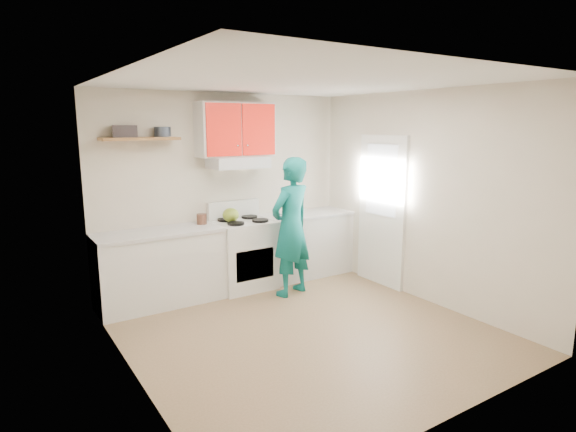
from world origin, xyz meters
TOP-DOWN VIEW (x-y plane):
  - floor at (0.00, 0.00)m, footprint 3.80×3.80m
  - ceiling at (0.00, 0.00)m, footprint 3.60×3.80m
  - back_wall at (0.00, 1.90)m, footprint 3.60×0.04m
  - front_wall at (0.00, -1.90)m, footprint 3.60×0.04m
  - left_wall at (-1.80, 0.00)m, footprint 0.04×3.80m
  - right_wall at (1.80, 0.00)m, footprint 0.04×3.80m
  - door at (1.78, 0.70)m, footprint 0.05×0.85m
  - door_glass at (1.75, 0.70)m, footprint 0.01×0.55m
  - counter_left at (-1.04, 1.60)m, footprint 1.52×0.60m
  - counter_right at (1.14, 1.60)m, footprint 1.32×0.60m
  - stove at (0.10, 1.57)m, footprint 0.76×0.65m
  - range_hood at (0.10, 1.68)m, footprint 0.76×0.44m
  - upper_cabinets at (0.10, 1.73)m, footprint 1.02×0.33m
  - shelf at (-1.15, 1.75)m, footprint 0.90×0.30m
  - books at (-1.31, 1.78)m, footprint 0.30×0.24m
  - tin at (-0.86, 1.79)m, footprint 0.20×0.20m
  - kettle at (-0.05, 1.62)m, footprint 0.29×0.29m
  - crock at (-0.44, 1.69)m, footprint 0.16×0.16m
  - cutting_board at (0.81, 1.51)m, footprint 0.32×0.24m
  - silicone_mat at (1.54, 1.51)m, footprint 0.30×0.27m
  - person at (0.50, 1.02)m, footprint 0.75×0.60m

SIDE VIEW (x-z plane):
  - floor at x=0.00m, z-range 0.00..0.00m
  - counter_left at x=-1.04m, z-range 0.00..0.90m
  - counter_right at x=1.14m, z-range 0.00..0.90m
  - stove at x=0.10m, z-range 0.00..0.92m
  - person at x=0.50m, z-range 0.00..1.79m
  - silicone_mat at x=1.54m, z-range 0.90..0.91m
  - cutting_board at x=0.81m, z-range 0.90..0.92m
  - crock at x=-0.44m, z-range 0.90..1.06m
  - kettle at x=-0.05m, z-range 0.92..1.11m
  - door at x=1.78m, z-range 0.00..2.05m
  - back_wall at x=0.00m, z-range 0.00..2.60m
  - front_wall at x=0.00m, z-range 0.00..2.60m
  - left_wall at x=-1.80m, z-range 0.00..2.60m
  - right_wall at x=1.80m, z-range 0.00..2.60m
  - door_glass at x=1.75m, z-range 0.98..1.92m
  - range_hood at x=0.10m, z-range 1.62..1.77m
  - shelf at x=-1.15m, z-range 2.00..2.04m
  - tin at x=-0.86m, z-range 2.04..2.16m
  - books at x=-1.31m, z-range 2.04..2.18m
  - upper_cabinets at x=0.10m, z-range 1.77..2.47m
  - ceiling at x=0.00m, z-range 2.58..2.62m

